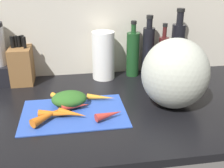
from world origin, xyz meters
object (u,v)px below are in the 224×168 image
object	(u,v)px
carrot_2	(49,115)
knife_block	(22,65)
carrot_0	(73,114)
paper_towel_roll	(103,55)
carrot_6	(61,98)
bottle_1	(148,51)
carrot_1	(109,115)
bottle_0	(133,54)
bottle_2	(163,56)
carrot_5	(60,114)
cutting_board	(74,113)
carrot_4	(101,97)
winter_squash	(175,74)
carrot_3	(75,106)
bottle_3	(177,47)

from	to	relation	value
carrot_2	knife_block	distance (cm)	44.01
carrot_0	paper_towel_roll	size ratio (longest dim) A/B	0.47
carrot_0	carrot_6	xyz separation A→B (cm)	(-4.50, 14.57, -0.26)
paper_towel_roll	bottle_1	size ratio (longest dim) A/B	0.77
carrot_1	bottle_0	world-z (taller)	bottle_0
carrot_0	bottle_1	world-z (taller)	bottle_1
bottle_2	carrot_5	bearing A→B (deg)	-145.21
bottle_1	carrot_6	bearing A→B (deg)	-150.71
carrot_1	bottle_2	size ratio (longest dim) A/B	0.39
knife_block	bottle_2	xyz separation A→B (cm)	(71.39, -3.45, 1.99)
cutting_board	paper_towel_roll	world-z (taller)	paper_towel_roll
carrot_0	carrot_2	world-z (taller)	carrot_2
cutting_board	paper_towel_roll	bearing A→B (deg)	65.25
carrot_1	bottle_2	distance (cm)	53.87
cutting_board	bottle_1	distance (cm)	55.60
carrot_4	winter_squash	distance (cm)	32.79
paper_towel_roll	bottle_1	distance (cm)	23.51
carrot_3	bottle_0	distance (cm)	48.88
carrot_2	carrot_3	bearing A→B (deg)	31.58
carrot_0	bottle_2	size ratio (longest dim) A/B	0.41
carrot_3	carrot_6	distance (cm)	10.51
carrot_0	carrot_5	world-z (taller)	same
carrot_6	knife_block	bearing A→B (deg)	125.97
carrot_2	bottle_1	bearing A→B (deg)	39.14
carrot_3	bottle_2	size ratio (longest dim) A/B	0.39
knife_block	bottle_1	distance (cm)	64.32
carrot_6	bottle_0	size ratio (longest dim) A/B	0.39
carrot_3	bottle_2	distance (cm)	56.96
carrot_0	bottle_3	xyz separation A→B (cm)	(56.73, 40.12, 12.40)
carrot_2	carrot_4	world-z (taller)	carrot_2
carrot_0	winter_squash	size ratio (longest dim) A/B	0.40
carrot_4	knife_block	world-z (taller)	knife_block
cutting_board	carrot_0	distance (cm)	4.36
carrot_2	bottle_1	size ratio (longest dim) A/B	0.49
carrot_4	knife_block	bearing A→B (deg)	142.15
cutting_board	carrot_5	xyz separation A→B (cm)	(-5.38, -3.43, 1.88)
bottle_0	bottle_3	bearing A→B (deg)	-3.66
bottle_1	carrot_5	bearing A→B (deg)	-139.05
carrot_5	bottle_2	world-z (taller)	bottle_2
carrot_0	carrot_5	bearing A→B (deg)	174.33
carrot_3	bottle_1	xyz separation A→B (cm)	(39.51, 34.17, 11.36)
bottle_1	bottle_2	xyz separation A→B (cm)	(7.21, -2.87, -2.34)
cutting_board	bottle_0	world-z (taller)	bottle_0
paper_towel_roll	winter_squash	bearing A→B (deg)	-55.48
carrot_1	bottle_0	size ratio (longest dim) A/B	0.38
carrot_3	paper_towel_roll	bearing A→B (deg)	64.91
carrot_2	carrot_3	size ratio (longest dim) A/B	1.40
winter_squash	paper_towel_roll	distance (cm)	43.29
carrot_5	bottle_1	size ratio (longest dim) A/B	0.52
carrot_3	carrot_2	bearing A→B (deg)	-148.42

